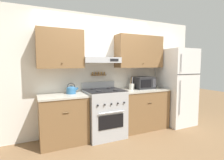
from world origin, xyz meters
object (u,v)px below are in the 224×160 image
tea_kettle (71,90)px  microwave (143,83)px  refrigerator (176,87)px  stove_range (104,113)px  utensil_crock (132,86)px

tea_kettle → microwave: microwave is taller
refrigerator → tea_kettle: 2.58m
stove_range → microwave: 1.22m
tea_kettle → utensil_crock: 1.38m
stove_range → utensil_crock: (0.74, 0.14, 0.49)m
stove_range → refrigerator: refrigerator is taller
refrigerator → utensil_crock: bearing=171.3°
refrigerator → microwave: refrigerator is taller
stove_range → tea_kettle: bearing=167.3°
stove_range → microwave: size_ratio=2.38×
stove_range → refrigerator: (1.93, -0.04, 0.44)m
refrigerator → stove_range: bearing=178.9°
microwave → utensil_crock: (-0.33, -0.02, -0.07)m
utensil_crock → tea_kettle: bearing=-180.0°
stove_range → refrigerator: bearing=-1.1°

